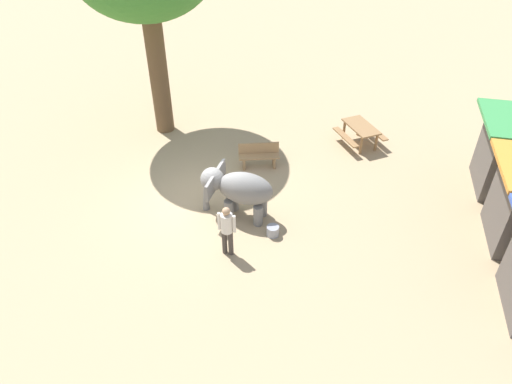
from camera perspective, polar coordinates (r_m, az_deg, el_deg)
ground_plane at (r=15.28m, az=-6.18°, el=-1.01°), size 60.00×60.00×0.00m
elephant at (r=14.02m, az=-2.18°, el=0.37°), size 1.52×2.26×1.56m
person_handler at (r=12.79m, az=-3.50°, el=-4.27°), size 0.32×0.51×1.62m
wooden_bench at (r=16.50m, az=0.35°, el=4.49°), size 0.79×1.46×0.88m
picnic_table_near at (r=18.10m, az=12.41°, el=7.21°), size 2.07×2.07×0.78m
feed_bucket at (r=13.85m, az=2.02°, el=-4.68°), size 0.36×0.36×0.32m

